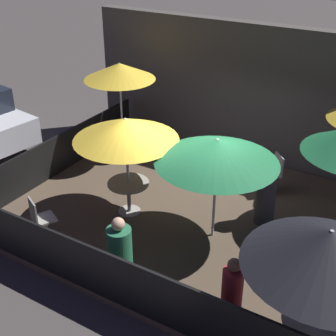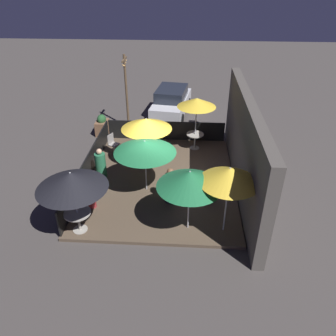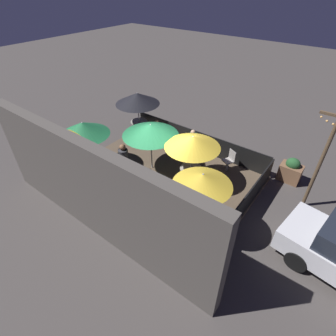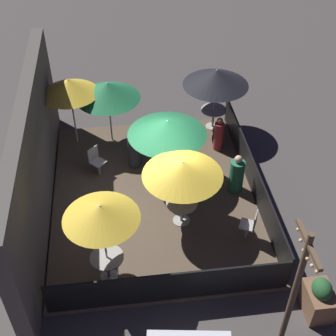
# 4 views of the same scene
# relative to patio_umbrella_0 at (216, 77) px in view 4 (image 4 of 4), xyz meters

# --- Properties ---
(ground_plane) EXTENTS (60.00, 60.00, 0.00)m
(ground_plane) POSITION_rel_patio_umbrella_0_xyz_m (-3.17, 2.36, -2.06)
(ground_plane) COLOR #423D3A
(patio_deck) EXTENTS (7.25, 5.88, 0.12)m
(patio_deck) POSITION_rel_patio_umbrella_0_xyz_m (-3.17, 2.36, -2.00)
(patio_deck) COLOR brown
(patio_deck) RESTS_ON ground_plane
(building_wall) EXTENTS (8.85, 0.36, 3.48)m
(building_wall) POSITION_rel_patio_umbrella_0_xyz_m (-3.17, 5.53, -0.32)
(building_wall) COLOR #4C4742
(building_wall) RESTS_ON ground_plane
(fence_front) EXTENTS (7.05, 0.05, 0.95)m
(fence_front) POSITION_rel_patio_umbrella_0_xyz_m (-3.17, -0.53, -1.47)
(fence_front) COLOR black
(fence_front) RESTS_ON patio_deck
(fence_side_left) EXTENTS (0.05, 5.68, 0.95)m
(fence_side_left) POSITION_rel_patio_umbrella_0_xyz_m (-6.75, 2.36, -1.47)
(fence_side_left) COLOR black
(fence_side_left) RESTS_ON patio_deck
(patio_umbrella_0) EXTENTS (2.17, 2.17, 2.21)m
(patio_umbrella_0) POSITION_rel_patio_umbrella_0_xyz_m (0.00, 0.00, 0.00)
(patio_umbrella_0) COLOR #B2B2B7
(patio_umbrella_0) RESTS_ON patio_deck
(patio_umbrella_1) EXTENTS (1.72, 1.72, 2.46)m
(patio_umbrella_1) POSITION_rel_patio_umbrella_0_xyz_m (-5.91, 3.77, 0.32)
(patio_umbrella_1) COLOR #B2B2B7
(patio_umbrella_1) RESTS_ON patio_deck
(patio_umbrella_2) EXTENTS (2.08, 2.08, 2.13)m
(patio_umbrella_2) POSITION_rel_patio_umbrella_0_xyz_m (-4.29, 1.73, -0.04)
(patio_umbrella_2) COLOR #B2B2B7
(patio_umbrella_2) RESTS_ON patio_deck
(patio_umbrella_3) EXTENTS (2.03, 2.03, 2.18)m
(patio_umbrella_3) POSITION_rel_patio_umbrella_0_xyz_m (-0.33, 3.50, -0.03)
(patio_umbrella_3) COLOR #B2B2B7
(patio_umbrella_3) RESTS_ON patio_deck
(patio_umbrella_4) EXTENTS (1.81, 1.81, 2.37)m
(patio_umbrella_4) POSITION_rel_patio_umbrella_0_xyz_m (-0.29, 4.66, 0.18)
(patio_umbrella_4) COLOR #B2B2B7
(patio_umbrella_4) RESTS_ON patio_deck
(patio_umbrella_5) EXTENTS (2.27, 2.27, 2.08)m
(patio_umbrella_5) POSITION_rel_patio_umbrella_0_xyz_m (-2.42, 1.89, -0.09)
(patio_umbrella_5) COLOR #B2B2B7
(patio_umbrella_5) RESTS_ON patio_deck
(dining_table_0) EXTENTS (0.86, 0.86, 0.72)m
(dining_table_0) POSITION_rel_patio_umbrella_0_xyz_m (0.00, 0.00, -1.37)
(dining_table_0) COLOR #9E998E
(dining_table_0) RESTS_ON patio_deck
(dining_table_1) EXTENTS (0.81, 0.81, 0.74)m
(dining_table_1) POSITION_rel_patio_umbrella_0_xyz_m (-5.91, 3.77, -1.36)
(dining_table_1) COLOR #9E998E
(dining_table_1) RESTS_ON patio_deck
(dining_table_2) EXTENTS (0.86, 0.86, 0.71)m
(dining_table_2) POSITION_rel_patio_umbrella_0_xyz_m (-4.29, 1.73, -1.38)
(dining_table_2) COLOR #9E998E
(dining_table_2) RESTS_ON patio_deck
(patio_chair_0) EXTENTS (0.57, 0.57, 0.93)m
(patio_chair_0) POSITION_rel_patio_umbrella_0_xyz_m (-1.99, 4.01, -1.43)
(patio_chair_0) COLOR gray
(patio_chair_0) RESTS_ON patio_deck
(patio_chair_1) EXTENTS (0.54, 0.54, 0.95)m
(patio_chair_1) POSITION_rel_patio_umbrella_0_xyz_m (-5.14, 0.06, -1.42)
(patio_chair_1) COLOR gray
(patio_chair_1) RESTS_ON patio_deck
(patron_0) EXTENTS (0.57, 0.57, 1.26)m
(patron_0) POSITION_rel_patio_umbrella_0_xyz_m (-3.22, -0.04, -1.39)
(patron_0) COLOR #236642
(patron_0) RESTS_ON patio_deck
(patron_1) EXTENTS (0.56, 0.56, 1.38)m
(patron_1) POSITION_rel_patio_umbrella_0_xyz_m (-1.74, 2.84, -1.32)
(patron_1) COLOR #333338
(patron_1) RESTS_ON patio_deck
(patron_2) EXTENTS (0.40, 0.40, 1.19)m
(patron_2) POSITION_rel_patio_umbrella_0_xyz_m (-1.23, 0.07, -1.40)
(patron_2) COLOR maroon
(patron_2) RESTS_ON patio_deck
(planter_box) EXTENTS (0.85, 0.60, 1.07)m
(planter_box) POSITION_rel_patio_umbrella_0_xyz_m (-7.39, -0.98, -1.58)
(planter_box) COLOR brown
(planter_box) RESTS_ON ground_plane
(light_post) EXTENTS (1.10, 0.12, 3.86)m
(light_post) POSITION_rel_patio_umbrella_0_xyz_m (-8.29, 0.22, 0.10)
(light_post) COLOR brown
(light_post) RESTS_ON ground_plane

